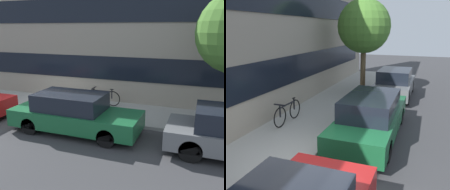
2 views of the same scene
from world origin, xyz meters
TOP-DOWN VIEW (x-y plane):
  - ground_plane at (0.00, 0.00)m, footprint 56.00×56.00m
  - sidewalk_strip at (0.00, 1.29)m, footprint 28.00×2.58m
  - rowhouse_facade at (0.00, 3.03)m, footprint 28.00×1.02m
  - parked_car_green at (2.47, -1.05)m, footprint 4.59×1.64m
  - bicycle at (2.35, 1.89)m, footprint 1.66×0.44m

SIDE VIEW (x-z plane):
  - ground_plane at x=0.00m, z-range 0.00..0.00m
  - sidewalk_strip at x=0.00m, z-range 0.00..0.13m
  - bicycle at x=2.35m, z-range 0.13..0.93m
  - parked_car_green at x=2.47m, z-range -0.01..1.39m
  - rowhouse_facade at x=0.00m, z-range 0.01..7.95m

